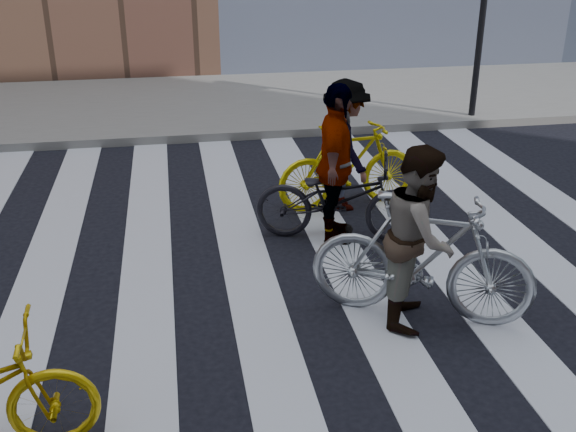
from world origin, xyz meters
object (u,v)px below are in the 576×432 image
object	(u,v)px
bike_dark_rear	(339,199)
rider_right	(345,146)
rider_mid	(419,236)
bike_yellow_right	(348,166)
bike_silver_mid	(422,258)
rider_rear	(336,165)

from	to	relation	value
bike_dark_rear	rider_right	world-z (taller)	rider_right
bike_dark_rear	rider_mid	world-z (taller)	rider_mid
rider_mid	rider_right	world-z (taller)	rider_mid
bike_yellow_right	rider_right	bearing A→B (deg)	82.16
bike_silver_mid	rider_right	distance (m)	2.82
bike_yellow_right	rider_right	world-z (taller)	rider_right
rider_mid	bike_silver_mid	bearing A→B (deg)	-65.14
bike_dark_rear	rider_right	size ratio (longest dim) A/B	1.15
bike_yellow_right	rider_rear	world-z (taller)	rider_rear
bike_silver_mid	bike_yellow_right	distance (m)	2.81
rider_mid	bike_dark_rear	bearing A→B (deg)	33.60
bike_yellow_right	bike_dark_rear	xyz separation A→B (m)	(-0.36, -0.95, -0.06)
rider_mid	rider_right	xyz separation A→B (m)	(0.03, 2.81, -0.00)
bike_silver_mid	rider_right	bearing A→B (deg)	25.30
bike_silver_mid	rider_mid	bearing A→B (deg)	114.86
bike_silver_mid	bike_dark_rear	xyz separation A→B (m)	(-0.34, 1.85, -0.11)
bike_silver_mid	rider_rear	size ratio (longest dim) A/B	1.11
rider_right	rider_mid	bearing A→B (deg)	171.58
bike_silver_mid	rider_right	world-z (taller)	rider_right
rider_mid	bike_yellow_right	bearing A→B (deg)	23.26
bike_dark_rear	rider_rear	bearing A→B (deg)	107.01
bike_silver_mid	bike_yellow_right	size ratio (longest dim) A/B	1.09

